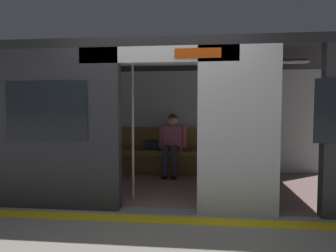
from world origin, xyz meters
name	(u,v)px	position (x,y,z in m)	size (l,w,h in m)	color
ground_plane	(158,211)	(0.00, 0.00, 0.00)	(60.00, 60.00, 0.00)	gray
platform_edge_strip	(155,219)	(0.00, 0.30, 0.00)	(8.00, 0.24, 0.01)	yellow
train_car	(164,100)	(0.07, -1.19, 1.47)	(6.40, 2.70, 2.22)	silver
bench_seat	(173,156)	(0.00, -2.19, 0.37)	(2.72, 0.44, 0.48)	olive
person_seated	(172,140)	(0.01, -2.14, 0.70)	(0.55, 0.69, 1.21)	pink
handbag	(151,146)	(0.47, -2.23, 0.56)	(0.26, 0.15, 0.17)	#262D4C
book	(195,150)	(-0.44, -2.22, 0.49)	(0.15, 0.22, 0.03)	#33723F
grab_pole_door	(133,128)	(0.44, -0.49, 1.04)	(0.04, 0.04, 2.08)	silver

